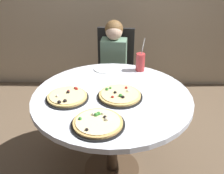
{
  "coord_description": "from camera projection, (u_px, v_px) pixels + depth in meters",
  "views": [
    {
      "loc": [
        0.04,
        -1.86,
        1.84
      ],
      "look_at": [
        0.0,
        0.05,
        0.8
      ],
      "focal_mm": 45.64,
      "sensor_mm": 36.0,
      "label": 1
    }
  ],
  "objects": [
    {
      "name": "pizza_pepperoni",
      "position": [
        98.0,
        123.0,
        1.83
      ],
      "size": [
        0.35,
        0.35,
        0.05
      ],
      "color": "black",
      "rests_on": "dining_table"
    },
    {
      "name": "dining_table",
      "position": [
        112.0,
        107.0,
        2.21
      ],
      "size": [
        1.22,
        1.22,
        0.75
      ],
      "color": "silver",
      "rests_on": "ground_plane"
    },
    {
      "name": "pizza_cheese",
      "position": [
        67.0,
        97.0,
        2.11
      ],
      "size": [
        0.32,
        0.32,
        0.05
      ],
      "color": "black",
      "rests_on": "dining_table"
    },
    {
      "name": "plate_small",
      "position": [
        104.0,
        69.0,
        2.58
      ],
      "size": [
        0.18,
        0.18,
        0.01
      ],
      "primitive_type": "cylinder",
      "color": "white",
      "rests_on": "dining_table"
    },
    {
      "name": "pizza_veggie",
      "position": [
        120.0,
        95.0,
        2.14
      ],
      "size": [
        0.34,
        0.34,
        0.05
      ],
      "color": "black",
      "rests_on": "dining_table"
    },
    {
      "name": "diner_child",
      "position": [
        113.0,
        78.0,
        3.01
      ],
      "size": [
        0.29,
        0.42,
        1.08
      ],
      "color": "#3F4766",
      "rests_on": "ground_plane"
    },
    {
      "name": "chair_wooden",
      "position": [
        115.0,
        67.0,
        3.15
      ],
      "size": [
        0.44,
        0.44,
        0.95
      ],
      "color": "black",
      "rests_on": "ground_plane"
    },
    {
      "name": "soda_cup",
      "position": [
        140.0,
        62.0,
        2.52
      ],
      "size": [
        0.08,
        0.08,
        0.31
      ],
      "color": "#B73333",
      "rests_on": "dining_table"
    },
    {
      "name": "ground_plane",
      "position": [
        112.0,
        169.0,
        2.52
      ],
      "size": [
        8.0,
        8.0,
        0.0
      ],
      "primitive_type": "plane",
      "color": "brown"
    }
  ]
}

